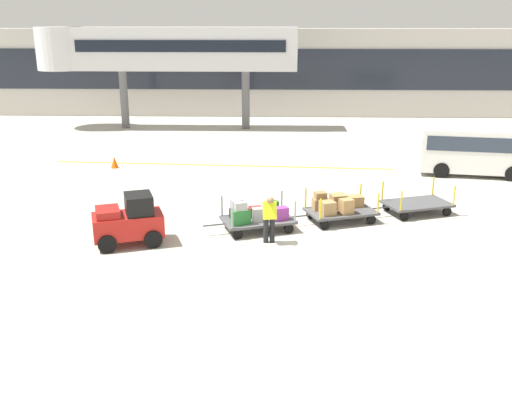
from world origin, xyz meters
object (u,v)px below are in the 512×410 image
at_px(shuttle_van, 476,147).
at_px(safety_cone_near, 114,162).
at_px(baggage_cart_middle, 338,206).
at_px(baggage_cart_lead, 256,216).
at_px(baggage_tug, 129,221).
at_px(baggage_cart_tail, 417,204).
at_px(baggage_handler, 270,217).

xyz_separation_m(shuttle_van, safety_cone_near, (-16.53, 0.66, -0.96)).
bearing_deg(safety_cone_near, shuttle_van, -2.29).
bearing_deg(baggage_cart_middle, baggage_cart_lead, -159.07).
relative_size(baggage_tug, safety_cone_near, 4.26).
relative_size(baggage_cart_lead, safety_cone_near, 5.58).
relative_size(baggage_tug, baggage_cart_tail, 0.76).
height_order(baggage_cart_lead, baggage_handler, baggage_handler).
bearing_deg(baggage_tug, shuttle_van, 33.88).
distance_m(baggage_tug, safety_cone_near, 10.18).
height_order(baggage_tug, baggage_cart_middle, baggage_tug).
distance_m(baggage_handler, shuttle_van, 12.68).
xyz_separation_m(baggage_cart_lead, shuttle_van, (9.56, 7.71, 0.71)).
bearing_deg(baggage_handler, baggage_cart_lead, 112.05).
bearing_deg(baggage_tug, baggage_cart_lead, 18.80).
height_order(baggage_cart_tail, shuttle_van, shuttle_van).
relative_size(baggage_handler, shuttle_van, 0.31).
height_order(baggage_tug, baggage_handler, baggage_tug).
height_order(baggage_cart_middle, baggage_handler, baggage_handler).
distance_m(baggage_cart_lead, safety_cone_near, 10.89).
relative_size(baggage_cart_middle, shuttle_van, 0.61).
xyz_separation_m(baggage_cart_tail, shuttle_van, (3.85, 5.67, 0.89)).
bearing_deg(baggage_cart_tail, safety_cone_near, 153.45).
bearing_deg(baggage_cart_lead, shuttle_van, 38.86).
distance_m(baggage_tug, baggage_handler, 4.33).
bearing_deg(shuttle_van, baggage_tug, -146.12).
xyz_separation_m(baggage_tug, baggage_cart_middle, (6.66, 2.39, -0.22)).
bearing_deg(baggage_cart_middle, baggage_handler, -137.16).
relative_size(baggage_cart_middle, baggage_handler, 1.97).
bearing_deg(baggage_cart_middle, baggage_cart_tail, 18.25).
height_order(baggage_cart_lead, safety_cone_near, baggage_cart_lead).
bearing_deg(baggage_cart_tail, baggage_tug, -160.74).
distance_m(shuttle_van, safety_cone_near, 16.57).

